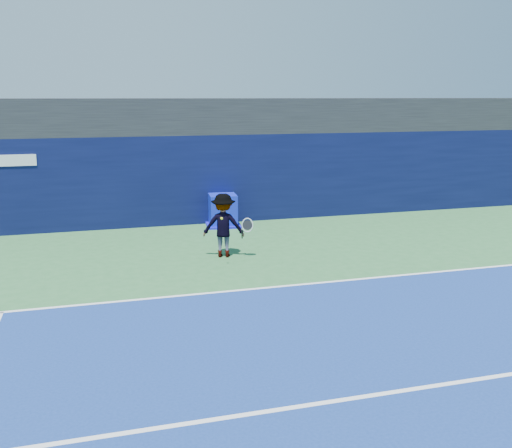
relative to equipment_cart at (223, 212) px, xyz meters
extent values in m
plane|color=#2F6937|center=(-1.03, -9.55, -0.49)|extent=(80.00, 80.00, 0.00)
cube|color=white|center=(-1.03, -6.55, -0.48)|extent=(24.00, 0.10, 0.01)
cube|color=white|center=(-1.03, -11.55, -0.48)|extent=(24.00, 0.10, 0.01)
cube|color=black|center=(-1.03, 1.95, 3.11)|extent=(36.00, 3.00, 1.20)
cube|color=#090E34|center=(-1.03, 0.95, 1.01)|extent=(36.00, 1.00, 3.00)
cube|color=#0C18B3|center=(0.00, 0.00, 0.05)|extent=(0.96, 0.96, 1.07)
cube|color=#110DC2|center=(0.00, 0.00, -0.45)|extent=(1.20, 1.20, 0.07)
imported|color=silver|center=(-0.79, -3.69, 0.38)|extent=(1.26, 0.94, 1.73)
cylinder|color=black|center=(-0.34, -3.94, 0.16)|extent=(0.08, 0.15, 0.27)
torus|color=silver|center=(-0.20, -3.99, 0.41)|extent=(0.32, 0.18, 0.31)
cylinder|color=black|center=(-0.20, -3.99, 0.41)|extent=(0.27, 0.14, 0.26)
sphere|color=#D0D217|center=(-1.07, -4.76, 0.81)|extent=(0.07, 0.07, 0.07)
camera|label=1|loc=(-4.00, -18.36, 3.78)|focal=40.00mm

